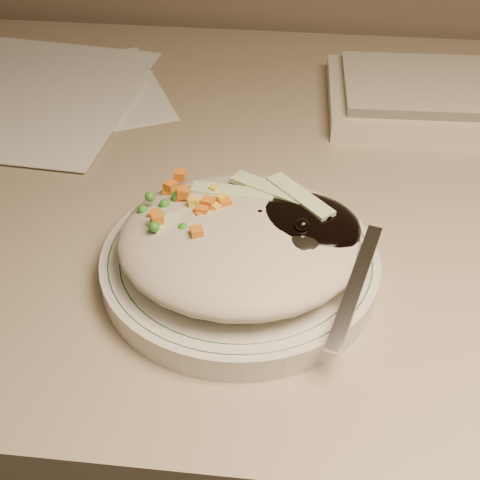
# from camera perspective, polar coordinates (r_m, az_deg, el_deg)

# --- Properties ---
(desk) EXTENTS (1.40, 0.70, 0.74)m
(desk) POSITION_cam_1_polar(r_m,az_deg,el_deg) (0.81, 6.19, -5.89)
(desk) COLOR tan
(desk) RESTS_ON ground
(plate) EXTENTS (0.23, 0.23, 0.02)m
(plate) POSITION_cam_1_polar(r_m,az_deg,el_deg) (0.55, 0.00, -2.11)
(plate) COLOR silver
(plate) RESTS_ON desk
(plate_rim) EXTENTS (0.21, 0.21, 0.00)m
(plate_rim) POSITION_cam_1_polar(r_m,az_deg,el_deg) (0.54, 0.00, -1.32)
(plate_rim) COLOR #144723
(plate_rim) RESTS_ON plate
(meal) EXTENTS (0.21, 0.19, 0.05)m
(meal) POSITION_cam_1_polar(r_m,az_deg,el_deg) (0.52, 0.46, 0.39)
(meal) COLOR #AEA38D
(meal) RESTS_ON plate
(papers) EXTENTS (0.39, 0.34, 0.00)m
(papers) POSITION_cam_1_polar(r_m,az_deg,el_deg) (0.86, -18.98, 11.84)
(papers) COLOR white
(papers) RESTS_ON desk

